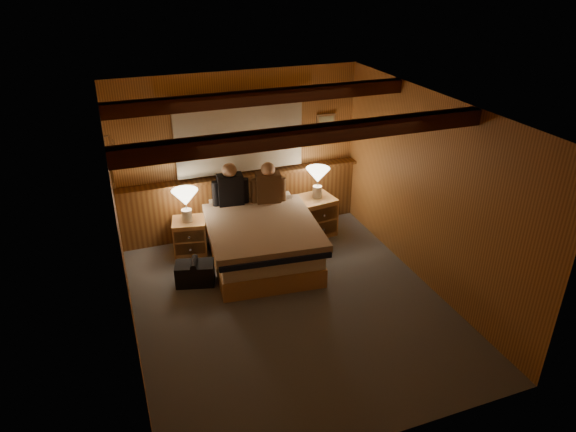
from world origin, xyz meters
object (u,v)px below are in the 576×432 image
duffel_bag (195,273)px  nightstand_left (190,236)px  person_left (230,187)px  person_right (268,186)px  lamp_right (318,177)px  lamp_left (185,200)px  bed (262,240)px  nightstand_right (315,216)px

duffel_bag → nightstand_left: bearing=98.6°
nightstand_left → person_left: bearing=17.5°
person_right → lamp_right: bearing=6.2°
lamp_left → person_left: person_left is taller
bed → lamp_right: lamp_right is taller
bed → duffel_bag: bearing=-160.4°
nightstand_right → person_right: bearing=166.4°
nightstand_right → lamp_right: size_ratio=1.30×
lamp_right → person_right: (-0.74, 0.05, -0.05)m
person_right → nightstand_right: bearing=4.3°
nightstand_left → person_left: size_ratio=0.81×
nightstand_right → duffel_bag: bearing=-167.8°
nightstand_left → lamp_right: lamp_right is taller
person_left → duffel_bag: (-0.73, -0.89, -0.72)m
nightstand_right → nightstand_left: bearing=169.0°
bed → lamp_left: 1.17m
person_left → lamp_right: bearing=-2.0°
bed → lamp_left: lamp_left is taller
duffel_bag → lamp_right: bearing=35.4°
bed → nightstand_right: size_ratio=3.27×
nightstand_right → person_right: person_right is taller
person_left → person_right: bearing=-6.3°
nightstand_left → nightstand_right: 1.87m
lamp_left → person_left: size_ratio=0.73×
lamp_right → duffel_bag: 2.26m
nightstand_left → nightstand_right: bearing=7.8°
nightstand_left → lamp_left: lamp_left is taller
person_left → duffel_bag: size_ratio=1.18×
lamp_left → nightstand_right: bearing=-2.7°
nightstand_left → duffel_bag: 0.83m
bed → nightstand_left: bearing=152.2°
lamp_right → person_left: (-1.27, 0.16, -0.04)m
lamp_left → duffel_bag: (-0.08, -0.80, -0.67)m
lamp_right → person_left: size_ratio=0.72×
lamp_left → bed: bearing=-32.3°
nightstand_left → person_right: (1.16, -0.04, 0.61)m
bed → person_right: size_ratio=3.13×
lamp_left → lamp_right: 1.92m
bed → duffel_bag: bed is taller
duffel_bag → nightstand_right: bearing=35.2°
nightstand_left → duffel_bag: size_ratio=0.96×
nightstand_right → duffel_bag: 2.10m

